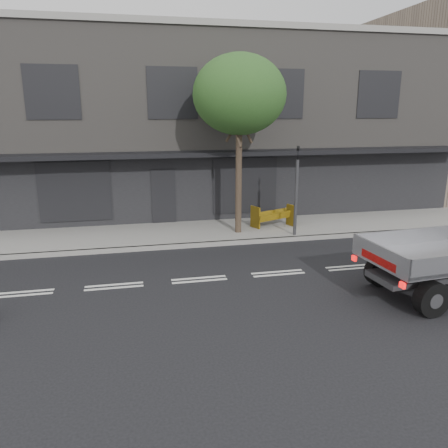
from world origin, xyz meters
TOP-DOWN VIEW (x-y plane):
  - ground at (0.00, 0.00)m, footprint 80.00×80.00m
  - sidewalk at (0.00, 4.70)m, footprint 32.00×3.20m
  - kerb at (0.00, 3.10)m, footprint 32.00×0.20m
  - building_main at (0.00, 11.30)m, footprint 26.00×10.00m
  - street_tree at (2.20, 4.20)m, footprint 3.40×3.40m
  - traffic_light_pole at (4.20, 3.35)m, footprint 0.12×0.12m
  - construction_barrier at (3.78, 4.41)m, footprint 1.77×1.24m

SIDE VIEW (x-z plane):
  - ground at x=0.00m, z-range 0.00..0.00m
  - sidewalk at x=0.00m, z-range 0.00..0.15m
  - kerb at x=0.00m, z-range 0.00..0.15m
  - construction_barrier at x=3.78m, z-range 0.15..1.07m
  - traffic_light_pole at x=4.20m, z-range -0.10..3.40m
  - building_main at x=0.00m, z-range 0.00..8.00m
  - street_tree at x=2.20m, z-range 1.90..8.65m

